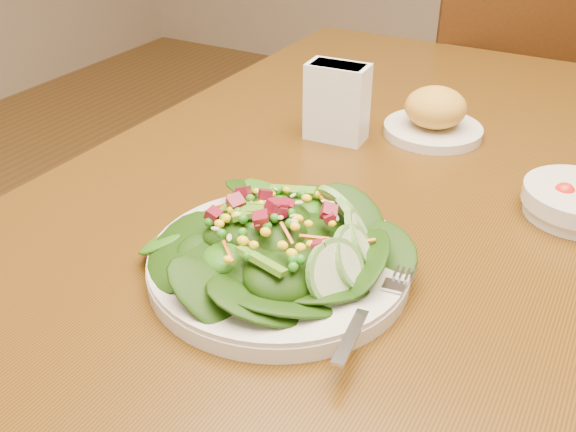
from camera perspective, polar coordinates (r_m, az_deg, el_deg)
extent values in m
cube|color=#52330F|center=(0.87, 9.35, 0.89)|extent=(0.90, 1.40, 0.04)
cylinder|color=#321407|center=(1.70, 3.90, 2.79)|extent=(0.07, 0.07, 0.71)
cube|color=#321407|center=(1.87, 17.68, 7.24)|extent=(0.58, 0.58, 0.04)
cylinder|color=#321407|center=(2.18, 20.66, 3.26)|extent=(0.04, 0.04, 0.43)
cylinder|color=#321407|center=(2.11, 10.79, 3.85)|extent=(0.04, 0.04, 0.43)
cylinder|color=#321407|center=(1.87, 23.16, -2.17)|extent=(0.04, 0.04, 0.43)
cylinder|color=#321407|center=(1.78, 11.65, -1.71)|extent=(0.04, 0.04, 0.43)
cube|color=#321407|center=(1.59, 20.54, 12.72)|extent=(0.39, 0.20, 0.48)
cylinder|color=beige|center=(0.70, -0.81, -4.37)|extent=(0.28, 0.28, 0.02)
ellipsoid|color=black|center=(0.68, -0.82, -2.29)|extent=(0.19, 0.19, 0.04)
cube|color=silver|center=(0.63, 7.46, -7.91)|extent=(0.05, 0.18, 0.01)
cylinder|color=beige|center=(1.04, 12.73, 7.44)|extent=(0.15, 0.15, 0.02)
ellipsoid|color=#BE872F|center=(1.03, 12.98, 9.42)|extent=(0.10, 0.10, 0.06)
sphere|color=red|center=(0.86, 23.31, 1.83)|extent=(0.03, 0.03, 0.03)
cube|color=white|center=(0.99, 4.37, 10.04)|extent=(0.09, 0.06, 0.12)
cube|color=white|center=(0.99, 4.39, 10.54)|extent=(0.08, 0.05, 0.10)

